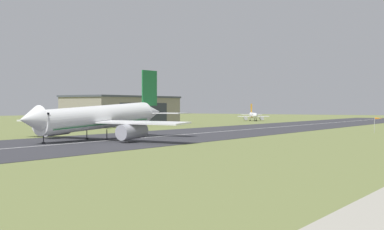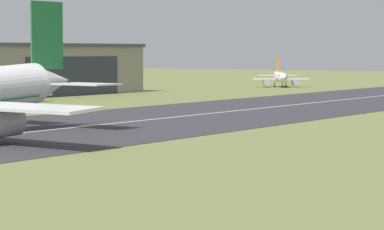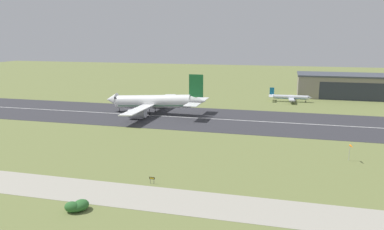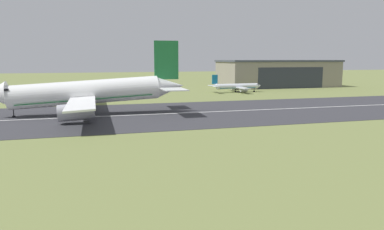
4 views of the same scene
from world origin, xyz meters
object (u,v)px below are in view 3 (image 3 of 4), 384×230
(shrub_clump, at_px, (77,206))
(airplane_parked_west, at_px, (290,97))
(airplane_landing, at_px, (154,102))
(windsock_pole, at_px, (351,147))
(runway_sign, at_px, (152,179))

(shrub_clump, bearing_deg, airplane_parked_west, 73.61)
(airplane_landing, distance_m, shrub_clump, 102.76)
(windsock_pole, xyz_separation_m, runway_sign, (-51.81, -30.76, -3.27))
(airplane_landing, relative_size, airplane_parked_west, 2.41)
(shrub_clump, distance_m, runway_sign, 21.05)
(windsock_pole, relative_size, runway_sign, 2.89)
(airplane_parked_west, relative_size, shrub_clump, 5.15)
(airplane_parked_west, height_order, shrub_clump, airplane_parked_west)
(shrub_clump, relative_size, runway_sign, 2.64)
(airplane_landing, bearing_deg, airplane_parked_west, 38.44)
(windsock_pole, bearing_deg, shrub_clump, -141.68)
(runway_sign, bearing_deg, shrub_clump, -119.36)
(shrub_clump, height_order, windsock_pole, windsock_pole)
(airplane_landing, bearing_deg, runway_sign, -70.22)
(windsock_pole, height_order, runway_sign, windsock_pole)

